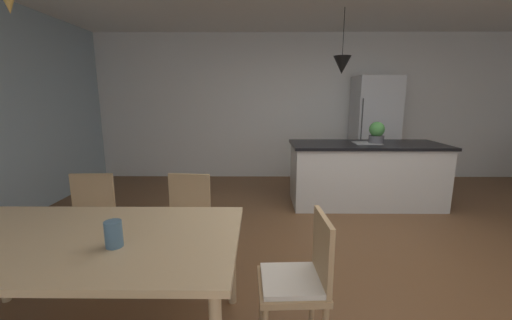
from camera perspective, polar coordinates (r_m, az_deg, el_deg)
The scene contains 11 objects.
ground_plane at distance 3.38m, azimuth 18.44°, elevation -16.85°, with size 10.00×8.40×0.04m, color brown.
wall_back_kitchen at distance 6.17m, azimuth 9.96°, elevation 9.39°, with size 10.00×0.12×2.70m, color white.
dining_table at distance 2.20m, azimuth -29.66°, elevation -13.49°, with size 1.91×1.03×0.74m.
chair_kitchen_end at distance 2.04m, azimuth 7.98°, elevation -20.51°, with size 0.42×0.42×0.87m.
chair_far_left at distance 3.19m, azimuth -28.15°, elevation -9.69°, with size 0.42×0.42×0.87m.
chair_far_right at distance 2.89m, azimuth -12.59°, elevation -10.76°, with size 0.44×0.44×0.87m.
kitchen_island at distance 4.81m, azimuth 19.19°, elevation -2.32°, with size 2.14×0.86×0.91m.
refrigerator at distance 6.08m, azimuth 20.56°, elevation 5.06°, with size 0.74×0.67×1.91m.
pendant_over_island_main at distance 4.58m, azimuth 15.34°, elevation 16.32°, with size 0.24×0.24×0.85m.
potted_plant_on_island at distance 4.75m, azimuth 21.07°, elevation 4.64°, with size 0.21×0.21×0.31m.
vase_on_dining_table at distance 1.93m, azimuth -24.44°, elevation -12.14°, with size 0.09×0.09×0.15m.
Camera 1 is at (-1.00, -2.83, 1.55)m, focal length 22.03 mm.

